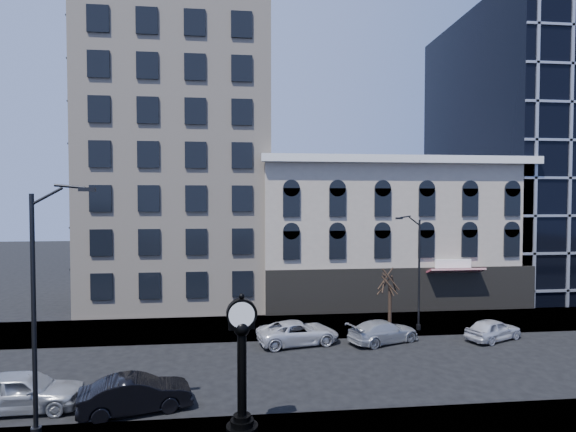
{
  "coord_description": "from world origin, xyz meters",
  "views": [
    {
      "loc": [
        -0.9,
        -23.23,
        8.96
      ],
      "look_at": [
        2.0,
        4.0,
        8.0
      ],
      "focal_mm": 28.0,
      "sensor_mm": 36.0,
      "label": 1
    }
  ],
  "objects": [
    {
      "name": "ground",
      "position": [
        0.0,
        0.0,
        0.0
      ],
      "size": [
        160.0,
        160.0,
        0.0
      ],
      "primitive_type": "plane",
      "color": "black",
      "rests_on": "ground"
    },
    {
      "name": "sidewalk_far",
      "position": [
        0.0,
        8.0,
        0.06
      ],
      "size": [
        160.0,
        6.0,
        0.12
      ],
      "primitive_type": "cube",
      "color": "gray",
      "rests_on": "ground"
    },
    {
      "name": "cream_tower",
      "position": [
        -6.11,
        18.88,
        19.32
      ],
      "size": [
        15.9,
        15.4,
        42.5
      ],
      "color": "beige",
      "rests_on": "ground"
    },
    {
      "name": "victorian_row",
      "position": [
        12.0,
        15.89,
        6.0
      ],
      "size": [
        22.6,
        11.19,
        12.5
      ],
      "color": "#B4A694",
      "rests_on": "ground"
    },
    {
      "name": "glass_office",
      "position": [
        32.0,
        20.91,
        14.0
      ],
      "size": [
        20.0,
        20.15,
        28.0
      ],
      "color": "black",
      "rests_on": "ground"
    },
    {
      "name": "street_clock",
      "position": [
        -0.86,
        -6.47,
        2.54
      ],
      "size": [
        1.21,
        1.21,
        5.35
      ],
      "rotation": [
        0.0,
        0.0,
        0.09
      ],
      "color": "black",
      "rests_on": "sidewalk_near"
    },
    {
      "name": "street_lamp_near",
      "position": [
        -7.76,
        -5.94,
        7.38
      ],
      "size": [
        2.49,
        0.52,
        9.61
      ],
      "rotation": [
        0.0,
        0.0,
        0.09
      ],
      "color": "black",
      "rests_on": "sidewalk_near"
    },
    {
      "name": "street_lamp_far",
      "position": [
        10.66,
        5.76,
        6.13
      ],
      "size": [
        1.93,
        1.04,
        7.97
      ],
      "rotation": [
        0.0,
        0.0,
        3.57
      ],
      "color": "black",
      "rests_on": "sidewalk_far"
    },
    {
      "name": "bare_tree_far",
      "position": [
        9.33,
        6.5,
        3.74
      ],
      "size": [
        2.8,
        2.8,
        4.8
      ],
      "color": "#322419",
      "rests_on": "sidewalk_far"
    },
    {
      "name": "car_near_a",
      "position": [
        -10.12,
        -3.32,
        0.84
      ],
      "size": [
        4.95,
        2.08,
        1.67
      ],
      "primitive_type": "imported",
      "rotation": [
        0.0,
        0.0,
        1.59
      ],
      "color": "#A5A8AD",
      "rests_on": "ground"
    },
    {
      "name": "car_near_b",
      "position": [
        -5.32,
        -3.95,
        0.76
      ],
      "size": [
        4.84,
        2.74,
        1.51
      ],
      "primitive_type": "imported",
      "rotation": [
        0.0,
        0.0,
        1.83
      ],
      "color": "black",
      "rests_on": "ground"
    },
    {
      "name": "car_far_a",
      "position": [
        2.66,
        4.24,
        0.71
      ],
      "size": [
        5.47,
        3.28,
        1.42
      ],
      "primitive_type": "imported",
      "rotation": [
        0.0,
        0.0,
        1.76
      ],
      "color": "silver",
      "rests_on": "ground"
    },
    {
      "name": "car_far_b",
      "position": [
        8.05,
        3.98,
        0.69
      ],
      "size": [
        5.12,
        3.48,
        1.38
      ],
      "primitive_type": "imported",
      "rotation": [
        0.0,
        0.0,
        1.93
      ],
      "color": "#A5A8AD",
      "rests_on": "ground"
    },
    {
      "name": "car_far_c",
      "position": [
        15.19,
        3.68,
        0.68
      ],
      "size": [
        4.32,
        3.06,
        1.37
      ],
      "primitive_type": "imported",
      "rotation": [
        0.0,
        0.0,
        1.98
      ],
      "color": "silver",
      "rests_on": "ground"
    }
  ]
}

